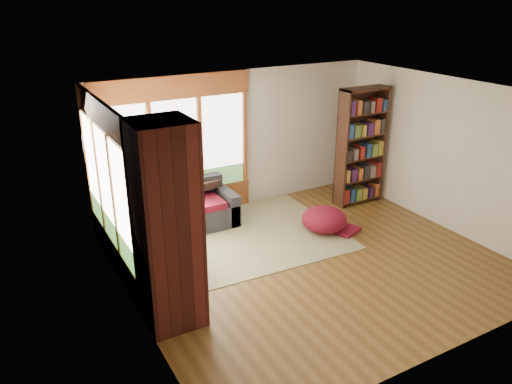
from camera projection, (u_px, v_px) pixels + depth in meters
name	position (u px, v px, depth m)	size (l,w,h in m)	color
floor	(312.00, 261.00, 7.76)	(5.50, 5.50, 0.00)	#573A18
ceiling	(320.00, 94.00, 6.79)	(5.50, 5.50, 0.00)	white
wall_back	(237.00, 141.00, 9.29)	(5.50, 0.04, 2.60)	silver
wall_front	(454.00, 257.00, 5.25)	(5.50, 0.04, 2.60)	silver
wall_left	(129.00, 222.00, 6.03)	(0.04, 5.00, 2.60)	silver
wall_right	(447.00, 155.00, 8.52)	(0.04, 5.00, 2.60)	silver
windows_back	(177.00, 148.00, 8.71)	(2.82, 0.10, 1.90)	#995426
windows_left	(107.00, 187.00, 6.99)	(0.10, 2.62, 1.90)	#995426
roller_blind	(92.00, 144.00, 7.53)	(0.03, 0.72, 0.90)	#657949
brick_chimney	(167.00, 227.00, 5.90)	(0.70, 0.70, 2.60)	#471914
sectional_sofa	(154.00, 228.00, 8.13)	(2.20, 2.20, 0.80)	#2A2A2E
area_rug	(238.00, 237.00, 8.49)	(3.40, 2.60, 0.01)	beige
bookshelf	(361.00, 147.00, 9.51)	(0.97, 0.32, 2.26)	#3B1F13
pouf	(324.00, 219.00, 8.65)	(0.79, 0.79, 0.43)	maroon
dog_tan	(152.00, 194.00, 8.14)	(1.14, 1.04, 0.56)	brown
dog_brindle	(153.00, 218.00, 7.42)	(0.65, 0.88, 0.44)	black
throw_pillows	(151.00, 198.00, 8.09)	(1.98, 1.68, 0.45)	black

